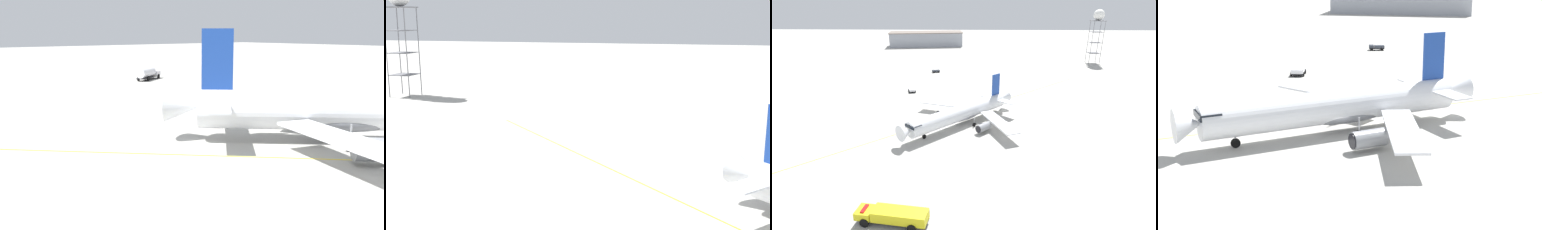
{
  "view_description": "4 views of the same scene",
  "coord_description": "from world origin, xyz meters",
  "views": [
    {
      "loc": [
        40.68,
        22.55,
        11.17
      ],
      "look_at": [
        13.84,
        -9.74,
        2.9
      ],
      "focal_mm": 39.59,
      "sensor_mm": 36.0,
      "label": 1
    },
    {
      "loc": [
        20.49,
        41.08,
        20.43
      ],
      "look_at": [
        36.21,
        -26.76,
        5.79
      ],
      "focal_mm": 45.03,
      "sensor_mm": 36.0,
      "label": 2
    },
    {
      "loc": [
        -72.01,
        -2.34,
        30.63
      ],
      "look_at": [
        1.31,
        0.14,
        2.62
      ],
      "focal_mm": 27.47,
      "sensor_mm": 36.0,
      "label": 3
    },
    {
      "loc": [
        -60.45,
        -23.51,
        20.74
      ],
      "look_at": [
        -1.97,
        -2.08,
        3.34
      ],
      "focal_mm": 52.75,
      "sensor_mm": 36.0,
      "label": 4
    }
  ],
  "objects": [
    {
      "name": "ground_plane",
      "position": [
        0.0,
        0.0,
        0.0
      ],
      "size": [
        600.0,
        600.0,
        0.0
      ],
      "primitive_type": "plane",
      "color": "#ADAAA3"
    },
    {
      "name": "taxiway_centreline",
      "position": [
        4.89,
        5.79,
        0.0
      ],
      "size": [
        100.45,
        103.06,
        0.01
      ],
      "rotation": [
        0.0,
        0.0,
        2.34
      ],
      "color": "yellow",
      "rests_on": "ground_plane"
    },
    {
      "name": "baggage_truck_truck",
      "position": [
        64.15,
        15.58,
        0.71
      ],
      "size": [
        2.97,
        3.9,
        1.22
      ],
      "rotation": [
        0.0,
        0.0,
        1.97
      ],
      "color": "#232326",
      "rests_on": "ground_plane"
    },
    {
      "name": "airliner_main",
      "position": [
        1.24,
        0.63,
        3.18
      ],
      "size": [
        31.11,
        30.0,
        11.51
      ],
      "rotation": [
        0.0,
        0.0,
        2.39
      ],
      "color": "white",
      "rests_on": "ground_plane"
    },
    {
      "name": "pushback_tug_truck",
      "position": [
        31.55,
        20.34,
        0.8
      ],
      "size": [
        4.63,
        3.51,
        1.3
      ],
      "rotation": [
        0.0,
        0.0,
        0.31
      ],
      "color": "#232326",
      "rests_on": "ground_plane"
    }
  ]
}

